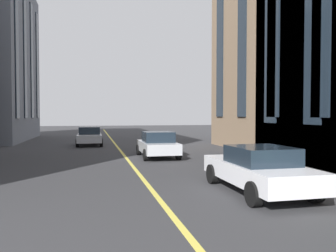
{
  "coord_description": "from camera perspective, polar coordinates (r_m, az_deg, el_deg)",
  "views": [
    {
      "loc": [
        5.88,
        1.75,
        2.28
      ],
      "look_at": [
        15.99,
        -0.56,
        1.94
      ],
      "focal_mm": 35.51,
      "sensor_mm": 36.0,
      "label": 1
    }
  ],
  "objects": [
    {
      "name": "car_silver_far",
      "position": [
        25.87,
        -13.33,
        -1.7
      ],
      "size": [
        3.9,
        1.89,
        1.4
      ],
      "color": "#B7BABF",
      "rests_on": "ground_plane"
    },
    {
      "name": "lane_centre_line",
      "position": [
        14.41,
        -5.76,
        -7.24
      ],
      "size": [
        80.0,
        0.16,
        0.01
      ],
      "color": "#D8C64C",
      "rests_on": "ground_plane"
    },
    {
      "name": "car_silver_parked_a",
      "position": [
        17.96,
        -1.81,
        -3.19
      ],
      "size": [
        3.9,
        1.89,
        1.4
      ],
      "color": "#B7BABF",
      "rests_on": "ground_plane"
    },
    {
      "name": "car_white_trailing",
      "position": [
        10.22,
        15.22,
        -7.08
      ],
      "size": [
        4.4,
        1.95,
        1.37
      ],
      "color": "silver",
      "rests_on": "ground_plane"
    }
  ]
}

